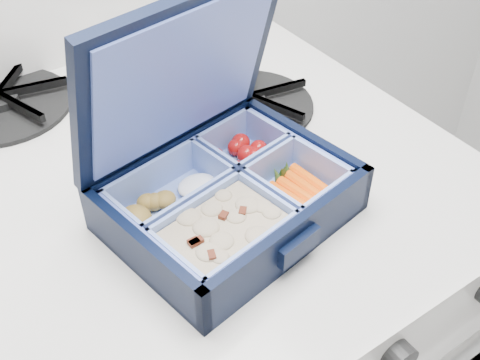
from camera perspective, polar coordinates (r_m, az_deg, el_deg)
bento_box at (r=0.61m, az=-1.02°, el=-1.76°), size 0.26×0.22×0.06m
burner_grate at (r=0.78m, az=0.91°, el=7.64°), size 0.19×0.19×0.02m
burner_grate_rear at (r=0.83m, az=-21.79°, el=7.03°), size 0.21×0.21×0.02m
fork at (r=0.77m, az=0.29°, el=6.36°), size 0.14×0.16×0.01m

